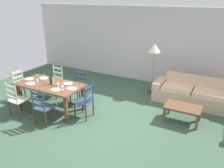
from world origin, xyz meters
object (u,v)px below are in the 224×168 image
(dining_table, at_px, (50,87))
(wine_bottle, at_px, (51,80))
(dining_chair_head_east, at_px, (86,101))
(coffee_table, at_px, (183,109))
(dining_chair_head_west, at_px, (21,85))
(wine_glass_near_left, at_px, (37,80))
(dining_chair_near_left, at_px, (17,100))
(wine_glass_near_right, at_px, (62,86))
(dining_chair_far_right, at_px, (79,87))
(standing_lamp, at_px, (154,51))
(dining_chair_far_left, at_px, (56,81))
(dining_chair_near_right, at_px, (42,107))
(coffee_cup_primary, at_px, (58,85))
(couch, at_px, (193,94))

(dining_table, distance_m, wine_bottle, 0.22)
(dining_chair_head_east, xyz_separation_m, coffee_table, (2.29, 1.01, -0.12))
(dining_chair_head_west, bearing_deg, wine_glass_near_left, -9.28)
(dining_chair_near_left, distance_m, wine_glass_near_right, 1.29)
(dining_table, relative_size, dining_chair_far_right, 1.98)
(wine_bottle, bearing_deg, wine_glass_near_left, -162.36)
(standing_lamp, bearing_deg, wine_glass_near_left, -134.05)
(dining_chair_head_west, bearing_deg, standing_lamp, 35.90)
(dining_chair_near_left, relative_size, wine_bottle, 3.04)
(dining_chair_near_left, distance_m, dining_chair_head_east, 1.83)
(dining_chair_far_right, distance_m, wine_glass_near_left, 1.22)
(dining_chair_far_left, xyz_separation_m, wine_bottle, (0.55, -0.78, 0.39))
(dining_chair_near_right, relative_size, dining_chair_far_left, 1.00)
(dining_chair_far_left, distance_m, wine_bottle, 1.03)
(dining_chair_head_west, bearing_deg, dining_chair_near_right, -25.27)
(wine_glass_near_right, bearing_deg, wine_glass_near_left, 178.50)
(dining_chair_head_east, xyz_separation_m, coffee_cup_primary, (-0.85, -0.05, 0.32))
(dining_chair_near_right, xyz_separation_m, dining_chair_far_left, (-0.89, 1.52, 0.00))
(coffee_table, bearing_deg, dining_chair_near_right, -149.57)
(dining_chair_head_west, distance_m, standing_lamp, 4.24)
(dining_chair_far_left, height_order, wine_glass_near_right, dining_chair_far_left)
(wine_glass_near_left, xyz_separation_m, standing_lamp, (2.49, 2.57, 0.55))
(couch, xyz_separation_m, coffee_table, (-0.06, -1.22, 0.06))
(standing_lamp, bearing_deg, wine_glass_near_right, -121.32)
(wine_bottle, xyz_separation_m, wine_glass_near_right, (0.51, -0.15, -0.01))
(dining_chair_far_right, bearing_deg, wine_glass_near_left, -133.16)
(wine_bottle, xyz_separation_m, standing_lamp, (2.09, 2.44, 0.54))
(dining_chair_head_west, relative_size, couch, 0.42)
(dining_chair_head_west, relative_size, wine_glass_near_right, 5.96)
(dining_chair_far_left, height_order, dining_chair_far_right, same)
(dining_chair_head_west, xyz_separation_m, wine_glass_near_right, (1.78, -0.17, 0.38))
(dining_chair_near_right, distance_m, dining_chair_far_right, 1.46)
(wine_glass_near_right, bearing_deg, coffee_cup_primary, 153.79)
(dining_table, xyz_separation_m, dining_chair_head_east, (1.17, 0.03, -0.19))
(dining_chair_far_right, xyz_separation_m, standing_lamp, (1.69, 1.72, 0.93))
(dining_chair_head_west, height_order, wine_glass_near_right, dining_chair_head_west)
(dining_chair_far_left, bearing_deg, couch, 20.35)
(standing_lamp, bearing_deg, dining_chair_near_right, -118.73)
(dining_chair_head_west, xyz_separation_m, wine_bottle, (1.26, -0.02, 0.39))
(dining_chair_near_left, xyz_separation_m, dining_chair_far_right, (0.96, 1.47, 0.00))
(dining_chair_head_west, distance_m, wine_glass_near_left, 0.96)
(dining_chair_near_right, xyz_separation_m, dining_chair_far_right, (0.06, 1.46, 0.00))
(couch, bearing_deg, dining_chair_near_left, -143.05)
(dining_chair_near_left, bearing_deg, couch, 36.95)
(wine_glass_near_right, distance_m, couch, 3.83)
(dining_chair_far_left, xyz_separation_m, couch, (3.99, 1.48, -0.19))
(standing_lamp, bearing_deg, dining_chair_near_left, -129.68)
(dining_chair_head_east, relative_size, standing_lamp, 0.59)
(dining_chair_far_right, bearing_deg, dining_chair_head_east, -44.55)
(dining_chair_far_left, distance_m, dining_chair_head_west, 1.04)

